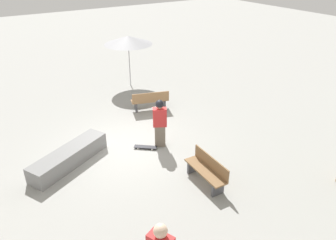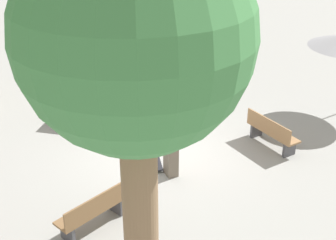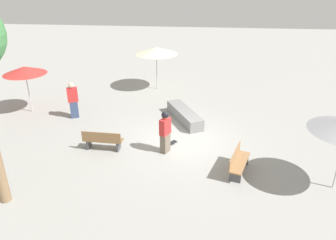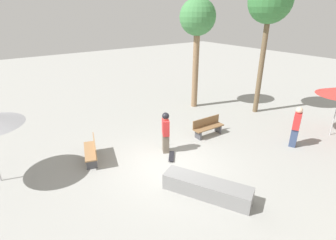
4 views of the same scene
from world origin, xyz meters
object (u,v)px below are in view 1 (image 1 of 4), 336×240
at_px(concrete_ledge, 69,157).
at_px(bench_far, 150,101).
at_px(skateboard, 145,147).
at_px(skater_main, 160,122).
at_px(shade_umbrella_grey, 128,40).
at_px(bench_near, 207,170).

height_order(concrete_ledge, bench_far, bench_far).
height_order(skateboard, bench_far, bench_far).
xyz_separation_m(concrete_ledge, bench_far, (-2.17, 4.24, 0.15)).
relative_size(skateboard, concrete_ledge, 0.26).
distance_m(skater_main, concrete_ledge, 3.20).
bearing_deg(skateboard, bench_far, -83.16).
xyz_separation_m(bench_far, shade_umbrella_grey, (-3.12, 0.60, 1.90)).
relative_size(skater_main, shade_umbrella_grey, 0.70).
height_order(skater_main, skateboard, skater_main).
distance_m(bench_far, shade_umbrella_grey, 3.70).
distance_m(concrete_ledge, bench_near, 4.44).
bearing_deg(bench_near, bench_far, -9.14).
bearing_deg(skater_main, bench_far, -84.57).
xyz_separation_m(skater_main, skateboard, (-0.10, -0.54, -0.90)).
distance_m(skateboard, bench_far, 3.18).
relative_size(concrete_ledge, bench_near, 1.77).
bearing_deg(shade_umbrella_grey, skater_main, -16.73).
bearing_deg(skateboard, skater_main, -151.12).
height_order(concrete_ledge, bench_near, bench_near).
bearing_deg(skateboard, concrete_ledge, 28.66).
bearing_deg(bench_far, shade_umbrella_grey, 96.97).
bearing_deg(concrete_ledge, bench_far, 117.07).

